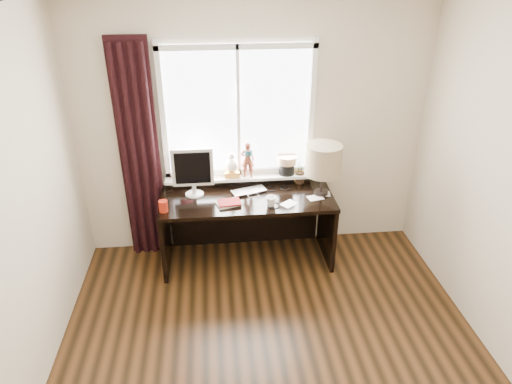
{
  "coord_description": "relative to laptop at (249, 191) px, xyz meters",
  "views": [
    {
      "loc": [
        -0.41,
        -2.3,
        2.88
      ],
      "look_at": [
        -0.05,
        1.25,
        1.0
      ],
      "focal_mm": 32.0,
      "sensor_mm": 36.0,
      "label": 1
    }
  ],
  "objects": [
    {
      "name": "ceiling",
      "position": [
        0.07,
        -1.72,
        1.84
      ],
      "size": [
        3.5,
        4.0,
        0.0
      ],
      "primitive_type": "cube",
      "color": "white",
      "rests_on": "wall_back"
    },
    {
      "name": "desk",
      "position": [
        -0.03,
        0.0,
        -0.26
      ],
      "size": [
        1.7,
        0.7,
        0.75
      ],
      "color": "black",
      "rests_on": "floor"
    },
    {
      "name": "loose_papers",
      "position": [
        0.57,
        -0.19,
        -0.01
      ],
      "size": [
        0.54,
        0.32,
        0.0
      ],
      "color": "white",
      "rests_on": "desk"
    },
    {
      "name": "notebook_stack",
      "position": [
        -0.22,
        -0.23,
        0.0
      ],
      "size": [
        0.26,
        0.22,
        0.03
      ],
      "color": "beige",
      "rests_on": "desk"
    },
    {
      "name": "mug",
      "position": [
        0.18,
        -0.29,
        0.04
      ],
      "size": [
        0.13,
        0.13,
        0.1
      ],
      "primitive_type": "imported",
      "rotation": [
        0.0,
        0.0,
        0.44
      ],
      "color": "white",
      "rests_on": "desk"
    },
    {
      "name": "red_cup",
      "position": [
        -0.82,
        -0.3,
        0.04
      ],
      "size": [
        0.08,
        0.08,
        0.11
      ],
      "primitive_type": "cylinder",
      "color": "#9A1C0B",
      "rests_on": "desk"
    },
    {
      "name": "window",
      "position": [
        -0.08,
        0.23,
        0.54
      ],
      "size": [
        1.52,
        0.2,
        1.4
      ],
      "color": "white",
      "rests_on": "ground"
    },
    {
      "name": "desk_cables",
      "position": [
        0.27,
        -0.1,
        -0.01
      ],
      "size": [
        0.3,
        0.48,
        0.01
      ],
      "color": "black",
      "rests_on": "desk"
    },
    {
      "name": "table_lamp",
      "position": [
        0.71,
        -0.1,
        0.35
      ],
      "size": [
        0.35,
        0.35,
        0.52
      ],
      "color": "black",
      "rests_on": "desk"
    },
    {
      "name": "curtain",
      "position": [
        -1.06,
        0.18,
        0.35
      ],
      "size": [
        0.38,
        0.09,
        2.25
      ],
      "color": "black",
      "rests_on": "floor"
    },
    {
      "name": "brush_holder",
      "position": [
        0.54,
        0.17,
        0.05
      ],
      "size": [
        0.09,
        0.09,
        0.25
      ],
      "color": "black",
      "rests_on": "desk"
    },
    {
      "name": "icon_frame",
      "position": [
        0.54,
        0.18,
        0.05
      ],
      "size": [
        0.1,
        0.04,
        0.13
      ],
      "color": "gold",
      "rests_on": "desk"
    },
    {
      "name": "wall_back",
      "position": [
        0.07,
        0.28,
        0.54
      ],
      "size": [
        3.5,
        0.0,
        2.6
      ],
      "primitive_type": "cube",
      "rotation": [
        1.57,
        0.0,
        0.0
      ],
      "color": "beige",
      "rests_on": "ground"
    },
    {
      "name": "laptop",
      "position": [
        0.0,
        0.0,
        0.0
      ],
      "size": [
        0.39,
        0.31,
        0.03
      ],
      "primitive_type": "imported",
      "rotation": [
        0.0,
        0.0,
        0.31
      ],
      "color": "silver",
      "rests_on": "desk"
    },
    {
      "name": "monitor",
      "position": [
        -0.54,
        0.0,
        0.26
      ],
      "size": [
        0.4,
        0.18,
        0.49
      ],
      "color": "beige",
      "rests_on": "desk"
    }
  ]
}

